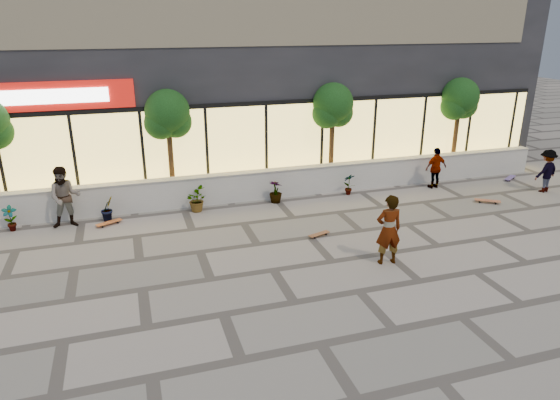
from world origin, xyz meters
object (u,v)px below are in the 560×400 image
object	(u,v)px
skateboard_center	(319,234)
skateboard_right_near	(488,201)
skater_right_near	(436,168)
skateboard_right_far	(510,178)
tree_midwest	(168,117)
skater_center	(389,230)
tree_east	(460,101)
skateboard_left	(109,223)
tree_mideast	(333,108)
skater_right_far	(546,171)
skater_left	(65,197)

from	to	relation	value
skateboard_center	skateboard_right_near	bearing A→B (deg)	-10.63
skater_right_near	skateboard_right_far	xyz separation A→B (m)	(3.51, -0.04, -0.70)
skateboard_right_far	tree_midwest	bearing A→B (deg)	141.45
skater_right_near	skateboard_center	size ratio (longest dim) A/B	2.14
skater_center	skateboard_right_near	size ratio (longest dim) A/B	2.27
tree_east	skater_center	bearing A→B (deg)	-135.45
tree_midwest	tree_east	xyz separation A→B (m)	(11.50, 0.00, 0.00)
skater_right_near	skateboard_left	bearing A→B (deg)	-4.22
skater_center	skateboard_center	bearing A→B (deg)	-58.67
skateboard_center	skateboard_right_near	size ratio (longest dim) A/B	0.87
skateboard_right_far	tree_mideast	bearing A→B (deg)	135.94
skater_right_far	skateboard_right_far	world-z (taller)	skater_right_far
skater_right_far	skateboard_left	world-z (taller)	skater_right_far
skater_center	skater_left	size ratio (longest dim) A/B	0.99
skater_right_near	skater_center	bearing A→B (deg)	41.40
skater_left	skateboard_right_near	bearing A→B (deg)	-10.00
skater_right_near	skateboard_left	distance (m)	11.86
skateboard_center	skater_right_far	bearing A→B (deg)	-10.31
skater_right_far	skater_right_near	bearing A→B (deg)	-34.74
skater_right_near	skateboard_right_near	xyz separation A→B (m)	(0.82, -2.03, -0.70)
tree_mideast	skateboard_right_near	distance (m)	6.40
tree_midwest	skateboard_center	size ratio (longest dim) A/B	5.35
skater_right_far	tree_midwest	bearing A→B (deg)	-24.19
tree_midwest	skateboard_right_far	xyz separation A→B (m)	(13.16, -1.56, -2.90)
tree_east	skateboard_right_near	world-z (taller)	tree_east
tree_midwest	skateboard_right_far	distance (m)	13.57
tree_midwest	skater_center	xyz separation A→B (m)	(4.83, -6.56, -2.04)
tree_mideast	skater_left	distance (m)	9.69
tree_mideast	tree_east	bearing A→B (deg)	0.00
skater_right_far	skateboard_left	bearing A→B (deg)	-16.39
skater_left	skateboard_left	size ratio (longest dim) A/B	2.33
tree_east	skateboard_right_far	bearing A→B (deg)	-43.07
tree_mideast	skater_right_near	xyz separation A→B (m)	(3.66, -1.52, -2.20)
tree_mideast	skater_right_far	bearing A→B (deg)	-23.13
skater_center	skater_right_far	size ratio (longest dim) A/B	1.19
tree_east	tree_midwest	bearing A→B (deg)	180.00
tree_midwest	tree_east	world-z (taller)	same
skater_left	skater_right_near	size ratio (longest dim) A/B	1.23
skater_center	tree_east	bearing A→B (deg)	-130.58
tree_midwest	skateboard_center	bearing A→B (deg)	-49.61
tree_midwest	skateboard_left	world-z (taller)	tree_midwest
tree_east	skater_right_near	size ratio (longest dim) A/B	2.50
skater_right_near	skateboard_right_far	bearing A→B (deg)	174.43
skateboard_left	skateboard_right_far	bearing A→B (deg)	-25.79
skateboard_right_far	skater_center	bearing A→B (deg)	179.20
skater_right_near	skater_right_far	xyz separation A→B (m)	(3.64, -1.60, 0.02)
skater_center	skateboard_center	size ratio (longest dim) A/B	2.59
skater_center	tree_midwest	bearing A→B (deg)	-48.77
tree_midwest	skater_center	size ratio (longest dim) A/B	2.06
skater_right_near	skateboard_right_near	size ratio (longest dim) A/B	1.87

